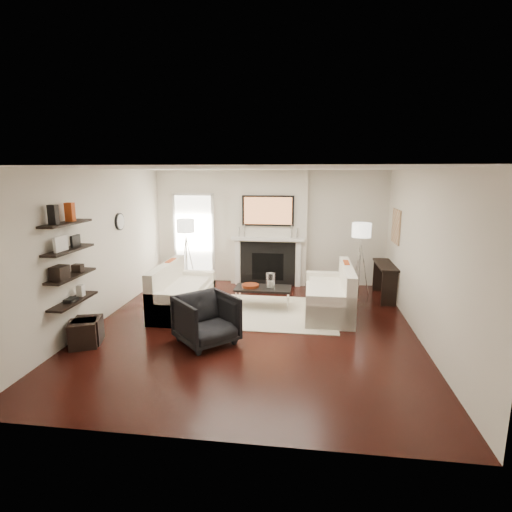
# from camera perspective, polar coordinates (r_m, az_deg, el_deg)

# --- Properties ---
(room_envelope) EXTENTS (6.00, 6.00, 6.00)m
(room_envelope) POSITION_cam_1_polar(r_m,az_deg,el_deg) (6.63, -0.68, 0.64)
(room_envelope) COLOR black
(room_envelope) RESTS_ON ground
(chimney_breast) EXTENTS (1.80, 0.25, 2.70)m
(chimney_breast) POSITION_cam_1_polar(r_m,az_deg,el_deg) (9.45, 1.80, 3.98)
(chimney_breast) COLOR silver
(chimney_breast) RESTS_ON floor
(fireplace_surround) EXTENTS (1.30, 0.02, 1.04)m
(fireplace_surround) POSITION_cam_1_polar(r_m,az_deg,el_deg) (9.47, 1.69, -1.11)
(fireplace_surround) COLOR black
(fireplace_surround) RESTS_ON floor
(firebox) EXTENTS (0.75, 0.02, 0.65)m
(firebox) POSITION_cam_1_polar(r_m,az_deg,el_deg) (9.48, 1.68, -1.53)
(firebox) COLOR black
(firebox) RESTS_ON floor
(mantel_pilaster_l) EXTENTS (0.12, 0.08, 1.10)m
(mantel_pilaster_l) POSITION_cam_1_polar(r_m,az_deg,el_deg) (9.53, -2.64, -0.85)
(mantel_pilaster_l) COLOR white
(mantel_pilaster_l) RESTS_ON floor
(mantel_pilaster_r) EXTENTS (0.12, 0.08, 1.10)m
(mantel_pilaster_r) POSITION_cam_1_polar(r_m,az_deg,el_deg) (9.39, 6.05, -1.10)
(mantel_pilaster_r) COLOR white
(mantel_pilaster_r) RESTS_ON floor
(mantel_shelf) EXTENTS (1.70, 0.18, 0.07)m
(mantel_shelf) POSITION_cam_1_polar(r_m,az_deg,el_deg) (9.30, 1.68, 2.42)
(mantel_shelf) COLOR white
(mantel_shelf) RESTS_ON chimney_breast
(tv_body) EXTENTS (1.20, 0.06, 0.70)m
(tv_body) POSITION_cam_1_polar(r_m,az_deg,el_deg) (9.24, 1.72, 6.49)
(tv_body) COLOR black
(tv_body) RESTS_ON chimney_breast
(tv_screen) EXTENTS (1.10, 0.00, 0.62)m
(tv_screen) POSITION_cam_1_polar(r_m,az_deg,el_deg) (9.21, 1.70, 6.47)
(tv_screen) COLOR #BF723F
(tv_screen) RESTS_ON tv_body
(candlestick_l_tall) EXTENTS (0.04, 0.04, 0.30)m
(candlestick_l_tall) POSITION_cam_1_polar(r_m,az_deg,el_deg) (9.36, -1.67, 3.62)
(candlestick_l_tall) COLOR silver
(candlestick_l_tall) RESTS_ON mantel_shelf
(candlestick_l_short) EXTENTS (0.04, 0.04, 0.24)m
(candlestick_l_short) POSITION_cam_1_polar(r_m,az_deg,el_deg) (9.38, -2.45, 3.45)
(candlestick_l_short) COLOR silver
(candlestick_l_short) RESTS_ON mantel_shelf
(candlestick_r_tall) EXTENTS (0.04, 0.04, 0.30)m
(candlestick_r_tall) POSITION_cam_1_polar(r_m,az_deg,el_deg) (9.25, 5.09, 3.48)
(candlestick_r_tall) COLOR silver
(candlestick_r_tall) RESTS_ON mantel_shelf
(candlestick_r_short) EXTENTS (0.04, 0.04, 0.24)m
(candlestick_r_short) POSITION_cam_1_polar(r_m,az_deg,el_deg) (9.25, 5.89, 3.28)
(candlestick_r_short) COLOR silver
(candlestick_r_short) RESTS_ON mantel_shelf
(hallway_panel) EXTENTS (0.90, 0.02, 2.10)m
(hallway_panel) POSITION_cam_1_polar(r_m,az_deg,el_deg) (9.95, -8.82, 2.49)
(hallway_panel) COLOR white
(hallway_panel) RESTS_ON floor
(door_trim_l) EXTENTS (0.06, 0.06, 2.16)m
(door_trim_l) POSITION_cam_1_polar(r_m,az_deg,el_deg) (10.08, -11.47, 2.51)
(door_trim_l) COLOR white
(door_trim_l) RESTS_ON floor
(door_trim_r) EXTENTS (0.06, 0.06, 2.16)m
(door_trim_r) POSITION_cam_1_polar(r_m,az_deg,el_deg) (9.81, -6.15, 2.43)
(door_trim_r) COLOR white
(door_trim_r) RESTS_ON floor
(door_trim_top) EXTENTS (1.02, 0.06, 0.06)m
(door_trim_top) POSITION_cam_1_polar(r_m,az_deg,el_deg) (9.82, -9.05, 8.70)
(door_trim_top) COLOR white
(door_trim_top) RESTS_ON wall_back
(rug) EXTENTS (2.60, 2.00, 0.01)m
(rug) POSITION_cam_1_polar(r_m,az_deg,el_deg) (7.77, 1.67, -7.97)
(rug) COLOR beige
(rug) RESTS_ON floor
(loveseat_left_base) EXTENTS (0.85, 1.80, 0.42)m
(loveseat_left_base) POSITION_cam_1_polar(r_m,az_deg,el_deg) (7.90, -10.28, -6.27)
(loveseat_left_base) COLOR white
(loveseat_left_base) RESTS_ON floor
(loveseat_left_back) EXTENTS (0.18, 1.80, 0.80)m
(loveseat_left_back) POSITION_cam_1_polar(r_m,az_deg,el_deg) (7.91, -12.68, -3.94)
(loveseat_left_back) COLOR white
(loveseat_left_back) RESTS_ON floor
(loveseat_left_arm_n) EXTENTS (0.85, 0.18, 0.60)m
(loveseat_left_arm_n) POSITION_cam_1_polar(r_m,az_deg,el_deg) (7.14, -12.29, -7.55)
(loveseat_left_arm_n) COLOR white
(loveseat_left_arm_n) RESTS_ON floor
(loveseat_left_arm_s) EXTENTS (0.85, 0.18, 0.60)m
(loveseat_left_arm_s) POSITION_cam_1_polar(r_m,az_deg,el_deg) (8.61, -8.68, -4.07)
(loveseat_left_arm_s) COLOR white
(loveseat_left_arm_s) RESTS_ON floor
(loveseat_left_cushion) EXTENTS (0.63, 1.44, 0.10)m
(loveseat_left_cushion) POSITION_cam_1_polar(r_m,az_deg,el_deg) (7.81, -10.00, -4.48)
(loveseat_left_cushion) COLOR white
(loveseat_left_cushion) RESTS_ON loveseat_left_base
(pillow_left_orange) EXTENTS (0.10, 0.42, 0.42)m
(pillow_left_orange) POSITION_cam_1_polar(r_m,az_deg,el_deg) (8.14, -12.03, -2.00)
(pillow_left_orange) COLOR #BD4617
(pillow_left_orange) RESTS_ON loveseat_left_cushion
(pillow_left_charcoal) EXTENTS (0.10, 0.40, 0.40)m
(pillow_left_charcoal) POSITION_cam_1_polar(r_m,az_deg,el_deg) (7.59, -13.52, -3.13)
(pillow_left_charcoal) COLOR black
(pillow_left_charcoal) RESTS_ON loveseat_left_cushion
(loveseat_right_base) EXTENTS (0.85, 1.80, 0.42)m
(loveseat_right_base) POSITION_cam_1_polar(r_m,az_deg,el_deg) (7.80, 10.26, -6.51)
(loveseat_right_base) COLOR white
(loveseat_right_base) RESTS_ON floor
(loveseat_right_back) EXTENTS (0.18, 1.80, 0.80)m
(loveseat_right_back) POSITION_cam_1_polar(r_m,az_deg,el_deg) (7.73, 12.84, -4.33)
(loveseat_right_back) COLOR white
(loveseat_right_back) RESTS_ON floor
(loveseat_right_arm_n) EXTENTS (0.85, 0.18, 0.60)m
(loveseat_right_arm_n) POSITION_cam_1_polar(r_m,az_deg,el_deg) (7.00, 10.59, -7.88)
(loveseat_right_arm_n) COLOR white
(loveseat_right_arm_n) RESTS_ON floor
(loveseat_right_arm_s) EXTENTS (0.85, 0.18, 0.60)m
(loveseat_right_arm_s) POSITION_cam_1_polar(r_m,az_deg,el_deg) (8.54, 10.04, -4.25)
(loveseat_right_arm_s) COLOR white
(loveseat_right_arm_s) RESTS_ON floor
(loveseat_right_cushion) EXTENTS (0.63, 1.44, 0.10)m
(loveseat_right_cushion) POSITION_cam_1_polar(r_m,az_deg,el_deg) (7.72, 9.96, -4.67)
(loveseat_right_cushion) COLOR white
(loveseat_right_cushion) RESTS_ON loveseat_right_base
(pillow_right_orange) EXTENTS (0.10, 0.42, 0.42)m
(pillow_right_orange) POSITION_cam_1_polar(r_m,az_deg,el_deg) (7.96, 12.71, -2.33)
(pillow_right_orange) COLOR #BD4617
(pillow_right_orange) RESTS_ON loveseat_right_cushion
(pillow_right_charcoal) EXTENTS (0.10, 0.40, 0.40)m
(pillow_right_charcoal) POSITION_cam_1_polar(r_m,az_deg,el_deg) (7.39, 13.11, -3.53)
(pillow_right_charcoal) COLOR black
(pillow_right_charcoal) RESTS_ON loveseat_right_cushion
(coffee_table) EXTENTS (1.10, 0.55, 0.04)m
(coffee_table) POSITION_cam_1_polar(r_m,az_deg,el_deg) (7.89, 0.99, -4.65)
(coffee_table) COLOR black
(coffee_table) RESTS_ON floor
(coffee_leg_nw) EXTENTS (0.02, 0.02, 0.38)m
(coffee_leg_nw) POSITION_cam_1_polar(r_m,az_deg,el_deg) (7.82, -2.87, -6.44)
(coffee_leg_nw) COLOR silver
(coffee_leg_nw) RESTS_ON floor
(coffee_leg_ne) EXTENTS (0.02, 0.02, 0.38)m
(coffee_leg_ne) POSITION_cam_1_polar(r_m,az_deg,el_deg) (7.71, 4.52, -6.73)
(coffee_leg_ne) COLOR silver
(coffee_leg_ne) RESTS_ON floor
(coffee_leg_sw) EXTENTS (0.02, 0.02, 0.38)m
(coffee_leg_sw) POSITION_cam_1_polar(r_m,az_deg,el_deg) (8.23, -2.32, -5.49)
(coffee_leg_sw) COLOR silver
(coffee_leg_sw) RESTS_ON floor
(coffee_leg_se) EXTENTS (0.02, 0.02, 0.38)m
(coffee_leg_se) POSITION_cam_1_polar(r_m,az_deg,el_deg) (8.13, 4.69, -5.75)
(coffee_leg_se) COLOR silver
(coffee_leg_se) RESTS_ON floor
(hurricane_glass) EXTENTS (0.18, 0.18, 0.31)m
(hurricane_glass) POSITION_cam_1_polar(r_m,az_deg,el_deg) (7.83, 2.09, -3.56)
(hurricane_glass) COLOR white
(hurricane_glass) RESTS_ON coffee_table
(hurricane_candle) EXTENTS (0.09, 0.09, 0.14)m
(hurricane_candle) POSITION_cam_1_polar(r_m,az_deg,el_deg) (7.85, 2.08, -4.02)
(hurricane_candle) COLOR white
(hurricane_candle) RESTS_ON coffee_table
(copper_bowl) EXTENTS (0.34, 0.34, 0.06)m
(copper_bowl) POSITION_cam_1_polar(r_m,az_deg,el_deg) (7.91, -0.81, -4.27)
(copper_bowl) COLOR #AE401D
(copper_bowl) RESTS_ON coffee_table
(armchair) EXTENTS (1.12, 1.12, 0.84)m
(armchair) POSITION_cam_1_polar(r_m,az_deg,el_deg) (6.34, -7.10, -8.69)
(armchair) COLOR black
(armchair) RESTS_ON floor
(lamp_left_post) EXTENTS (0.02, 0.02, 1.20)m
(lamp_left_post) POSITION_cam_1_polar(r_m,az_deg,el_deg) (9.41, -9.85, -0.86)
(lamp_left_post) COLOR silver
(lamp_left_post) RESTS_ON floor
(lamp_left_shade) EXTENTS (0.40, 0.40, 0.30)m
(lamp_left_shade) POSITION_cam_1_polar(r_m,az_deg,el_deg) (9.27, -10.03, 4.27)
(lamp_left_shade) COLOR white
(lamp_left_shade) RESTS_ON lamp_left_post
(lamp_left_leg_a) EXTENTS (0.25, 0.02, 1.23)m
(lamp_left_leg_a) POSITION_cam_1_polar(r_m,az_deg,el_deg) (9.38, -9.21, -0.88)
(lamp_left_leg_a) COLOR silver
(lamp_left_leg_a) RESTS_ON floor
(lamp_left_leg_b) EXTENTS (0.14, 0.22, 1.23)m
(lamp_left_leg_b) POSITION_cam_1_polar(r_m,az_deg,el_deg) (9.52, -10.00, -0.73)
(lamp_left_leg_b) COLOR silver
(lamp_left_leg_b) RESTS_ON floor
(lamp_left_leg_c) EXTENTS (0.14, 0.22, 1.23)m
(lamp_left_leg_c) POSITION_cam_1_polar(r_m,az_deg,el_deg) (9.34, -10.34, -0.98)
(lamp_left_leg_c) COLOR silver
(lamp_left_leg_c) RESTS_ON floor
(lamp_right_post) EXTENTS (0.02, 0.02, 1.20)m
(lamp_right_post) POSITION_cam_1_polar(r_m,az_deg,el_deg) (8.88, 14.56, -1.83)
(lamp_right_post) COLOR silver
(lamp_right_post) RESTS_ON floor
(lamp_right_shade) EXTENTS (0.40, 0.40, 0.30)m
(lamp_right_shade) POSITION_cam_1_polar(r_m,az_deg,el_deg) (8.73, 14.85, 3.61)
(lamp_right_shade) COLOR white
(lamp_right_shade) RESTS_ON lamp_right_post
(lamp_right_leg_a) EXTENTS (0.25, 0.02, 1.23)m
(lamp_right_leg_a) POSITION_cam_1_polar(r_m,az_deg,el_deg) (8.90, 15.26, -1.84)
(lamp_right_leg_a) COLOR silver
(lamp_right_leg_a) RESTS_ON floor
(lamp_right_leg_b) EXTENTS (0.14, 0.22, 1.23)m
(lamp_right_leg_b) POSITION_cam_1_polar(r_m,az_deg,el_deg) (8.97, 14.14, -1.68)
(lamp_right_leg_b) COLOR silver
(lamp_right_leg_b) RESTS_ON floor
(lamp_right_leg_c) EXTENTS (0.14, 0.22, 1.23)m
(lamp_right_leg_c) POSITION_cam_1_polar(r_m,az_deg,el_deg) (8.79, 14.28, -1.96)
(lamp_right_leg_c) COLOR silver
(lamp_right_leg_c) RESTS_ON floor
(console_top) EXTENTS (0.35, 1.20, 0.04)m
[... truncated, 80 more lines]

